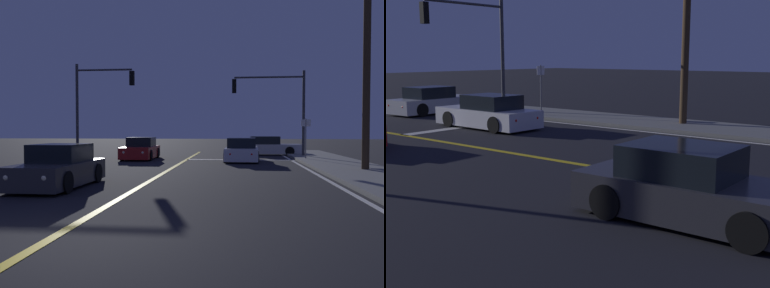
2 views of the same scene
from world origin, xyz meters
TOP-DOWN VIEW (x-y plane):
  - sidewalk_right at (8.05, 10.38)m, footprint 3.20×37.37m
  - lane_line_center at (0.00, 10.38)m, footprint 0.20×35.29m
  - lane_line_edge_right at (6.20, 10.38)m, footprint 0.16×35.29m
  - stop_bar at (3.23, 19.26)m, footprint 6.45×0.50m
  - car_parked_curb_white at (3.28, 18.28)m, footprint 2.02×4.58m
  - car_distant_tail_charcoal at (-2.54, 6.68)m, footprint 1.81×4.16m
  - car_mid_block_silver at (5.18, 24.50)m, footprint 4.55×1.98m
  - traffic_signal_near_right at (5.54, 21.56)m, footprint 4.66×0.28m
  - street_sign_corner at (6.95, 18.76)m, footprint 0.56×0.09m

SIDE VIEW (x-z plane):
  - lane_line_center at x=0.00m, z-range 0.00..0.01m
  - lane_line_edge_right at x=6.20m, z-range 0.00..0.01m
  - stop_bar at x=3.23m, z-range 0.00..0.01m
  - sidewalk_right at x=8.05m, z-range 0.00..0.15m
  - car_distant_tail_charcoal at x=-2.54m, z-range -0.09..1.25m
  - car_mid_block_silver at x=5.18m, z-range -0.09..1.25m
  - car_parked_curb_white at x=3.28m, z-range -0.09..1.25m
  - street_sign_corner at x=6.95m, z-range 0.42..2.87m
  - traffic_signal_near_right at x=5.54m, z-range 0.99..6.59m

